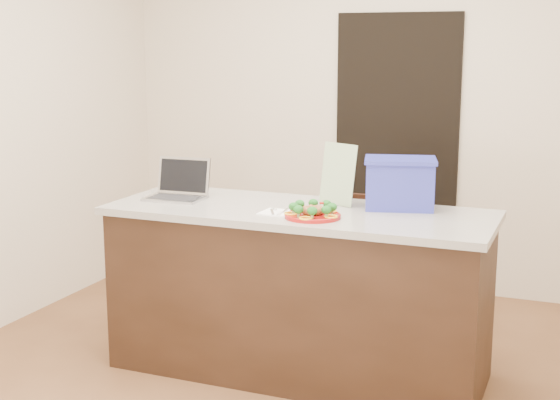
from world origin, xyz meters
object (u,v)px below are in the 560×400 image
at_px(napkin, 277,213).
at_px(chair, 360,257).
at_px(laptop, 179,187).
at_px(plate, 313,216).
at_px(yogurt_bottle, 322,210).
at_px(island, 298,291).
at_px(blue_box, 400,183).

distance_m(napkin, chair, 0.94).
height_order(laptop, chair, laptop).
relative_size(plate, yogurt_bottle, 4.12).
relative_size(island, napkin, 12.56).
xyz_separation_m(laptop, chair, (0.89, 0.64, -0.49)).
bearing_deg(chair, napkin, -104.06).
bearing_deg(laptop, island, -4.71).
distance_m(plate, laptop, 0.90).
distance_m(yogurt_bottle, laptop, 0.91).
relative_size(island, chair, 2.36).
bearing_deg(laptop, yogurt_bottle, -11.06).
distance_m(island, blue_box, 0.80).
height_order(napkin, blue_box, blue_box).
bearing_deg(blue_box, island, -169.95).
height_order(island, laptop, laptop).
distance_m(island, chair, 0.69).
bearing_deg(blue_box, plate, -145.89).
bearing_deg(blue_box, yogurt_bottle, -149.02).
xyz_separation_m(island, laptop, (-0.74, 0.02, 0.52)).
height_order(blue_box, chair, blue_box).
bearing_deg(island, yogurt_bottle, -32.76).
bearing_deg(plate, blue_box, 48.43).
relative_size(yogurt_bottle, chair, 0.08).
distance_m(island, yogurt_bottle, 0.52).
bearing_deg(island, plate, -50.73).
xyz_separation_m(napkin, blue_box, (0.56, 0.36, 0.13)).
height_order(plate, napkin, plate).
height_order(yogurt_bottle, blue_box, blue_box).
relative_size(plate, napkin, 1.74).
height_order(napkin, yogurt_bottle, yogurt_bottle).
bearing_deg(napkin, yogurt_bottle, 8.59).
relative_size(napkin, chair, 0.19).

